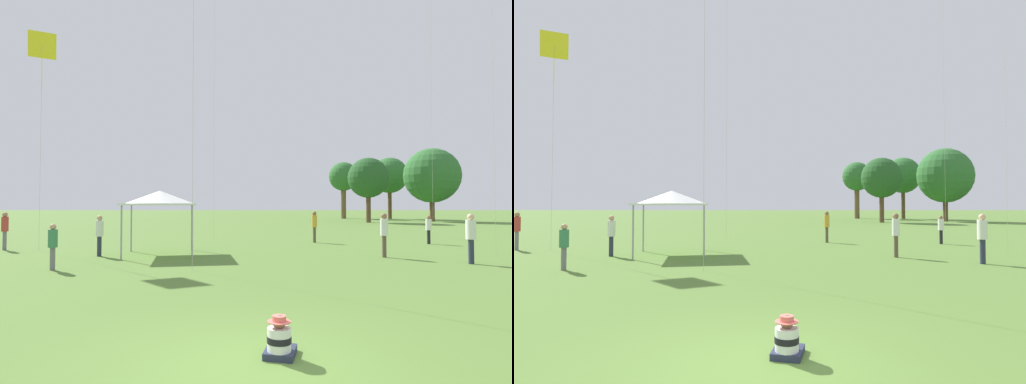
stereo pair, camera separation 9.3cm
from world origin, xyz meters
TOP-DOWN VIEW (x-y plane):
  - ground_plane at (0.00, 0.00)m, footprint 300.00×300.00m
  - seated_toddler at (0.43, 0.40)m, footprint 0.54×0.62m
  - person_standing_0 at (3.48, 17.72)m, footprint 0.43×0.43m
  - person_standing_1 at (8.07, 9.42)m, footprint 0.41×0.41m
  - person_standing_2 at (-6.75, 8.04)m, footprint 0.38×0.38m
  - person_standing_3 at (9.73, 16.88)m, footprint 0.43×0.43m
  - person_standing_4 at (-6.58, 11.59)m, footprint 0.39×0.39m
  - person_standing_5 at (-12.09, 13.94)m, footprint 0.43×0.43m
  - person_standing_6 at (5.44, 11.27)m, footprint 0.42×0.42m
  - canopy_tent at (-4.15, 12.17)m, footprint 3.59×3.59m
  - kite_0 at (-10.27, 13.66)m, footprint 1.23×0.80m
  - distant_tree_0 at (13.89, 57.40)m, footprint 4.54×4.54m
  - distant_tree_1 at (13.88, 43.46)m, footprint 4.95×4.95m
  - distant_tree_2 at (20.66, 55.84)m, footprint 5.48×5.48m
  - distant_tree_3 at (23.15, 46.76)m, footprint 7.14×7.14m

SIDE VIEW (x-z plane):
  - ground_plane at x=0.00m, z-range 0.00..0.00m
  - seated_toddler at x=0.43m, z-range -0.06..0.55m
  - person_standing_2 at x=-6.75m, z-range 0.16..1.71m
  - person_standing_3 at x=9.73m, z-range 0.15..1.73m
  - person_standing_4 at x=-6.58m, z-range 0.18..1.92m
  - person_standing_0 at x=3.48m, z-range 0.20..2.01m
  - person_standing_1 at x=8.07m, z-range 0.19..2.05m
  - person_standing_5 at x=-12.09m, z-range 0.20..2.04m
  - person_standing_6 at x=5.44m, z-range 0.20..2.04m
  - canopy_tent at x=-4.15m, z-range 1.07..3.88m
  - distant_tree_1 at x=13.88m, z-range 1.47..9.44m
  - distant_tree_3 at x=23.15m, z-range 1.20..10.79m
  - distant_tree_0 at x=13.89m, z-range 2.05..10.96m
  - distant_tree_2 at x=20.66m, z-range 1.94..11.38m
  - kite_0 at x=-10.27m, z-range 4.44..14.97m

